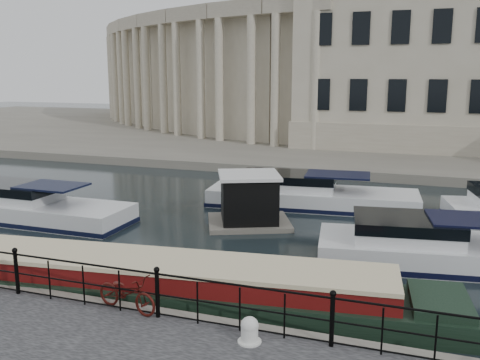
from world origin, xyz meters
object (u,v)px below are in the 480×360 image
object	(u,v)px
mooring_bollard	(250,330)
bicycle	(127,293)
harbour_hut	(249,202)
narrowboat	(139,287)

from	to	relation	value
mooring_bollard	bicycle	bearing A→B (deg)	171.70
mooring_bollard	harbour_hut	distance (m)	10.73
bicycle	harbour_hut	size ratio (longest dim) A/B	0.42
bicycle	narrowboat	size ratio (longest dim) A/B	0.10
bicycle	narrowboat	xyz separation A→B (m)	(-0.71, 1.75, -0.64)
narrowboat	harbour_hut	bearing A→B (deg)	79.68
bicycle	mooring_bollard	size ratio (longest dim) A/B	3.04
bicycle	harbour_hut	world-z (taller)	harbour_hut
bicycle	mooring_bollard	bearing A→B (deg)	-86.80
mooring_bollard	harbour_hut	world-z (taller)	harbour_hut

